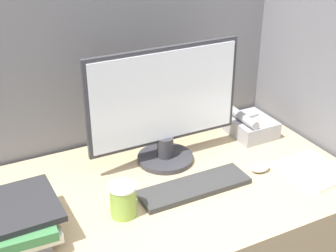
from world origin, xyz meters
The scene contains 9 objects.
cubicle_panel_rear centered at (0.00, 0.82, 0.73)m, with size 1.77×0.04×1.46m.
cubicle_panel_right centered at (0.72, 0.42, 0.73)m, with size 0.04×0.84×1.46m.
monitor centered at (0.09, 0.54, 0.94)m, with size 0.59×0.21×0.45m.
keyboard centered at (0.09, 0.32, 0.73)m, with size 0.40×0.12×0.02m.
mouse centered at (0.36, 0.31, 0.74)m, with size 0.07×0.05×0.03m.
coffee_cup centered at (-0.18, 0.30, 0.78)m, with size 0.09×0.09×0.11m.
book_stack centered at (-0.49, 0.36, 0.78)m, with size 0.23×0.30×0.11m.
desk_telephone centered at (0.50, 0.57, 0.76)m, with size 0.17×0.19×0.11m.
paper_pile centered at (0.53, 0.22, 0.73)m, with size 0.21×0.24×0.01m.
Camera 1 is at (-0.60, -0.83, 1.66)m, focal length 50.00 mm.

